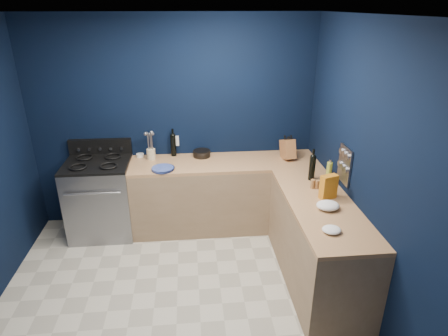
{
  "coord_description": "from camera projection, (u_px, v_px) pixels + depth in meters",
  "views": [
    {
      "loc": [
        0.18,
        -2.85,
        2.67
      ],
      "look_at": [
        0.55,
        1.0,
        1.0
      ],
      "focal_mm": 30.45,
      "sensor_mm": 36.0,
      "label": 1
    }
  ],
  "objects": [
    {
      "name": "wine_bottle_right",
      "position": [
        312.0,
        168.0,
        4.12
      ],
      "size": [
        0.08,
        0.08,
        0.27
      ],
      "primitive_type": "cylinder",
      "rotation": [
        0.0,
        0.0,
        0.13
      ],
      "color": "black",
      "rests_on": "top_right"
    },
    {
      "name": "towel_end",
      "position": [
        332.0,
        230.0,
        3.2
      ],
      "size": [
        0.18,
        0.17,
        0.05
      ],
      "primitive_type": "ellipsoid",
      "rotation": [
        0.0,
        0.0,
        -0.13
      ],
      "color": "white",
      "rests_on": "top_right"
    },
    {
      "name": "cab_back",
      "position": [
        225.0,
        195.0,
        4.84
      ],
      "size": [
        2.3,
        0.63,
        0.86
      ],
      "primitive_type": "cube",
      "color": "#8D7155",
      "rests_on": "floor"
    },
    {
      "name": "knife_block",
      "position": [
        288.0,
        149.0,
        4.7
      ],
      "size": [
        0.17,
        0.3,
        0.3
      ],
      "primitive_type": "cube",
      "rotation": [
        -0.31,
        0.0,
        0.14
      ],
      "color": "brown",
      "rests_on": "top_back"
    },
    {
      "name": "oven_door",
      "position": [
        96.0,
        213.0,
        4.4
      ],
      "size": [
        0.59,
        0.02,
        0.42
      ],
      "primitive_type": "cube",
      "color": "black",
      "rests_on": "gas_range"
    },
    {
      "name": "gas_range",
      "position": [
        102.0,
        199.0,
        4.68
      ],
      "size": [
        0.76,
        0.66,
        0.92
      ],
      "primitive_type": "cube",
      "color": "gray",
      "rests_on": "floor"
    },
    {
      "name": "crouton_bag",
      "position": [
        329.0,
        187.0,
        3.73
      ],
      "size": [
        0.18,
        0.13,
        0.24
      ],
      "primitive_type": "cube",
      "rotation": [
        0.0,
        0.0,
        0.31
      ],
      "color": "#A2291B",
      "rests_on": "top_right"
    },
    {
      "name": "oil_bottle",
      "position": [
        329.0,
        173.0,
        4.01
      ],
      "size": [
        0.06,
        0.06,
        0.25
      ],
      "primitive_type": "cylinder",
      "rotation": [
        0.0,
        0.0,
        -0.02
      ],
      "color": "olive",
      "rests_on": "top_right"
    },
    {
      "name": "cab_right",
      "position": [
        317.0,
        244.0,
        3.86
      ],
      "size": [
        0.63,
        1.67,
        0.86
      ],
      "primitive_type": "cube",
      "color": "#8D7155",
      "rests_on": "floor"
    },
    {
      "name": "wine_bottle_back",
      "position": [
        173.0,
        145.0,
        4.78
      ],
      "size": [
        0.08,
        0.08,
        0.27
      ],
      "primitive_type": "cylinder",
      "rotation": [
        0.0,
        0.0,
        -0.25
      ],
      "color": "black",
      "rests_on": "top_back"
    },
    {
      "name": "cooktop",
      "position": [
        96.0,
        164.0,
        4.49
      ],
      "size": [
        0.76,
        0.66,
        0.03
      ],
      "primitive_type": "cube",
      "color": "black",
      "rests_on": "gas_range"
    },
    {
      "name": "spice_jar_near",
      "position": [
        313.0,
        184.0,
        3.96
      ],
      "size": [
        0.05,
        0.05,
        0.1
      ],
      "primitive_type": "cylinder",
      "rotation": [
        0.0,
        0.0,
        0.09
      ],
      "color": "olive",
      "rests_on": "top_right"
    },
    {
      "name": "top_right",
      "position": [
        322.0,
        205.0,
        3.68
      ],
      "size": [
        0.63,
        1.67,
        0.04
      ],
      "primitive_type": "cube",
      "color": "brown",
      "rests_on": "cab_right"
    },
    {
      "name": "wall_back",
      "position": [
        175.0,
        124.0,
        4.74
      ],
      "size": [
        3.5,
        0.02,
        2.6
      ],
      "primitive_type": "cube",
      "color": "black",
      "rests_on": "ground"
    },
    {
      "name": "wall_outlet",
      "position": [
        175.0,
        141.0,
        4.81
      ],
      "size": [
        0.09,
        0.02,
        0.13
      ],
      "primitive_type": "cube",
      "color": "white",
      "rests_on": "wall_back"
    },
    {
      "name": "ramekin",
      "position": [
        140.0,
        155.0,
        4.79
      ],
      "size": [
        0.12,
        0.12,
        0.04
      ],
      "primitive_type": "cylinder",
      "rotation": [
        0.0,
        0.0,
        0.3
      ],
      "color": "white",
      "rests_on": "top_back"
    },
    {
      "name": "spice_jar_far",
      "position": [
        317.0,
        184.0,
        3.96
      ],
      "size": [
        0.05,
        0.05,
        0.09
      ],
      "primitive_type": "cylinder",
      "rotation": [
        0.0,
        0.0,
        -0.2
      ],
      "color": "olive",
      "rests_on": "top_right"
    },
    {
      "name": "backguard",
      "position": [
        100.0,
        147.0,
        4.73
      ],
      "size": [
        0.76,
        0.06,
        0.2
      ],
      "primitive_type": "cube",
      "color": "black",
      "rests_on": "gas_range"
    },
    {
      "name": "floor",
      "position": [
        177.0,
        307.0,
        3.65
      ],
      "size": [
        3.5,
        3.5,
        0.02
      ],
      "primitive_type": "cube",
      "color": "#BBB4A2",
      "rests_on": "ground"
    },
    {
      "name": "towel_front",
      "position": [
        328.0,
        205.0,
        3.56
      ],
      "size": [
        0.25,
        0.22,
        0.08
      ],
      "primitive_type": "ellipsoid",
      "rotation": [
        0.0,
        0.0,
        -0.19
      ],
      "color": "white",
      "rests_on": "top_right"
    },
    {
      "name": "utensil_crock",
      "position": [
        151.0,
        154.0,
        4.7
      ],
      "size": [
        0.14,
        0.14,
        0.13
      ],
      "primitive_type": "cylinder",
      "rotation": [
        0.0,
        0.0,
        -0.39
      ],
      "color": "beige",
      "rests_on": "top_back"
    },
    {
      "name": "spice_panel",
      "position": [
        345.0,
        165.0,
        3.83
      ],
      "size": [
        0.02,
        0.28,
        0.38
      ],
      "primitive_type": "cube",
      "color": "gray",
      "rests_on": "wall_right"
    },
    {
      "name": "top_back",
      "position": [
        225.0,
        163.0,
        4.66
      ],
      "size": [
        2.3,
        0.63,
        0.04
      ],
      "primitive_type": "cube",
      "color": "brown",
      "rests_on": "cab_back"
    },
    {
      "name": "wall_right",
      "position": [
        374.0,
        177.0,
        3.29
      ],
      "size": [
        0.02,
        3.5,
        2.6
      ],
      "primitive_type": "cube",
      "color": "black",
      "rests_on": "ground"
    },
    {
      "name": "lemon_basket",
      "position": [
        202.0,
        153.0,
        4.79
      ],
      "size": [
        0.25,
        0.25,
        0.08
      ],
      "primitive_type": "cylinder",
      "rotation": [
        0.0,
        0.0,
        0.21
      ],
      "color": "black",
      "rests_on": "top_back"
    },
    {
      "name": "ceiling",
      "position": [
        158.0,
        14.0,
        2.61
      ],
      "size": [
        3.5,
        3.5,
        0.02
      ],
      "primitive_type": "cube",
      "color": "silver",
      "rests_on": "ground"
    },
    {
      "name": "plate_stack",
      "position": [
        163.0,
        169.0,
        4.41
      ],
      "size": [
        0.32,
        0.32,
        0.03
      ],
      "primitive_type": "cylinder",
      "rotation": [
        0.0,
        0.0,
        -0.3
      ],
      "color": "#2C428E",
      "rests_on": "top_back"
    }
  ]
}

